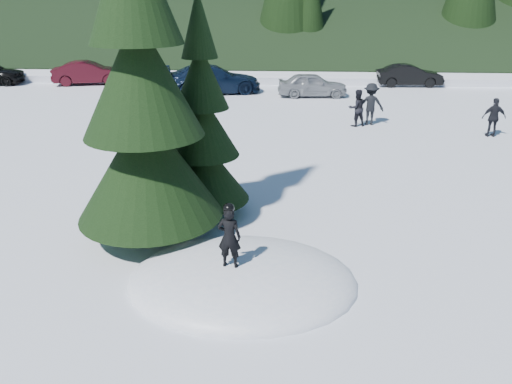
# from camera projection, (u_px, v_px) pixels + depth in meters

# --- Properties ---
(ground) EXTENTS (200.00, 200.00, 0.00)m
(ground) POSITION_uv_depth(u_px,v_px,m) (242.00, 282.00, 9.70)
(ground) COLOR white
(ground) RESTS_ON ground
(snow_mound) EXTENTS (4.48, 3.52, 0.96)m
(snow_mound) POSITION_uv_depth(u_px,v_px,m) (242.00, 282.00, 9.70)
(snow_mound) COLOR white
(snow_mound) RESTS_ON ground
(spruce_tall) EXTENTS (3.20, 3.20, 8.60)m
(spruce_tall) POSITION_uv_depth(u_px,v_px,m) (142.00, 93.00, 10.25)
(spruce_tall) COLOR black
(spruce_tall) RESTS_ON ground
(spruce_short) EXTENTS (2.20, 2.20, 5.37)m
(spruce_short) POSITION_uv_depth(u_px,v_px,m) (203.00, 133.00, 11.95)
(spruce_short) COLOR black
(spruce_short) RESTS_ON ground
(child_skier) EXTENTS (0.47, 0.34, 1.20)m
(child_skier) POSITION_uv_depth(u_px,v_px,m) (229.00, 237.00, 9.11)
(child_skier) COLOR black
(child_skier) RESTS_ON snow_mound
(adult_0) EXTENTS (0.90, 0.80, 1.53)m
(adult_0) POSITION_uv_depth(u_px,v_px,m) (357.00, 108.00, 20.68)
(adult_0) COLOR black
(adult_0) RESTS_ON ground
(adult_1) EXTENTS (0.89, 0.40, 1.50)m
(adult_1) POSITION_uv_depth(u_px,v_px,m) (494.00, 117.00, 19.17)
(adult_1) COLOR black
(adult_1) RESTS_ON ground
(adult_2) EXTENTS (1.14, 0.67, 1.74)m
(adult_2) POSITION_uv_depth(u_px,v_px,m) (370.00, 104.00, 20.88)
(adult_2) COLOR black
(adult_2) RESTS_ON ground
(car_1) EXTENTS (4.41, 2.40, 1.38)m
(car_1) POSITION_uv_depth(u_px,v_px,m) (89.00, 73.00, 30.15)
(car_1) COLOR #320910
(car_1) RESTS_ON ground
(car_2) EXTENTS (5.31, 2.96, 1.40)m
(car_2) POSITION_uv_depth(u_px,v_px,m) (156.00, 80.00, 27.63)
(car_2) COLOR #52555B
(car_2) RESTS_ON ground
(car_3) EXTENTS (5.64, 3.37, 1.53)m
(car_3) POSITION_uv_depth(u_px,v_px,m) (213.00, 79.00, 27.48)
(car_3) COLOR black
(car_3) RESTS_ON ground
(car_4) EXTENTS (3.76, 1.71, 1.25)m
(car_4) POSITION_uv_depth(u_px,v_px,m) (312.00, 85.00, 26.63)
(car_4) COLOR gray
(car_4) RESTS_ON ground
(car_5) EXTENTS (3.87, 1.48, 1.26)m
(car_5) POSITION_uv_depth(u_px,v_px,m) (409.00, 75.00, 29.58)
(car_5) COLOR black
(car_5) RESTS_ON ground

